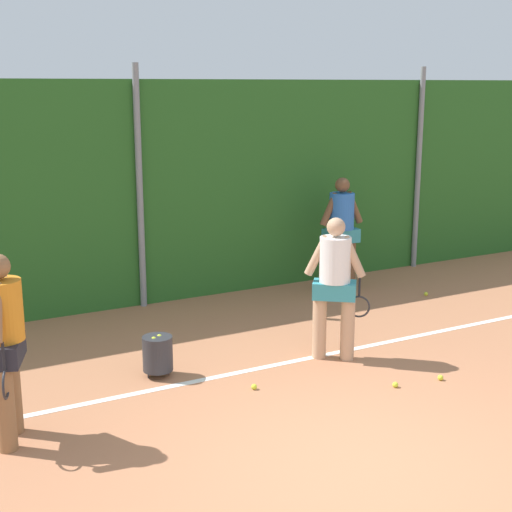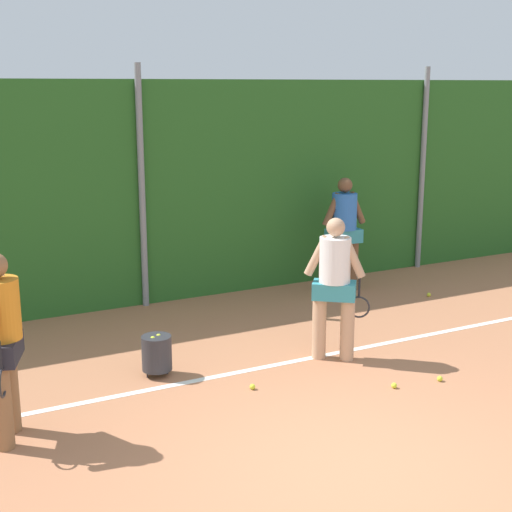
% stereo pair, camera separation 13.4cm
% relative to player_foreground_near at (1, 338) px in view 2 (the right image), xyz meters
% --- Properties ---
extents(ground_plane, '(29.10, 29.10, 0.00)m').
position_rel_player_foreground_near_xyz_m(ground_plane, '(2.67, -0.32, -1.06)').
color(ground_plane, '#B2704C').
extents(hedge_fence_backdrop, '(18.92, 0.25, 3.49)m').
position_rel_player_foreground_near_xyz_m(hedge_fence_backdrop, '(2.67, 3.83, 0.69)').
color(hedge_fence_backdrop, '#286023').
rests_on(hedge_fence_backdrop, ground_plane).
extents(fence_post_center, '(0.10, 0.10, 3.73)m').
position_rel_player_foreground_near_xyz_m(fence_post_center, '(2.67, 3.65, 0.81)').
color(fence_post_center, gray).
rests_on(fence_post_center, ground_plane).
extents(fence_post_right, '(0.10, 0.10, 3.73)m').
position_rel_player_foreground_near_xyz_m(fence_post_right, '(8.12, 3.65, 0.81)').
color(fence_post_right, gray).
rests_on(fence_post_right, ground_plane).
extents(court_baseline_paint, '(13.82, 0.10, 0.01)m').
position_rel_player_foreground_near_xyz_m(court_baseline_paint, '(2.67, 0.49, -1.05)').
color(court_baseline_paint, white).
rests_on(court_baseline_paint, ground_plane).
extents(player_foreground_near, '(0.49, 0.83, 1.89)m').
position_rel_player_foreground_near_xyz_m(player_foreground_near, '(0.00, 0.00, 0.00)').
color(player_foreground_near, '#8C603D').
rests_on(player_foreground_near, ground_plane).
extents(player_midcourt, '(0.71, 0.57, 1.82)m').
position_rel_player_foreground_near_xyz_m(player_midcourt, '(4.03, 0.35, -0.03)').
color(player_midcourt, tan).
rests_on(player_midcourt, ground_plane).
extents(player_backcourt_far, '(0.81, 0.41, 1.93)m').
position_rel_player_foreground_near_xyz_m(player_backcourt_far, '(5.89, 2.90, 0.03)').
color(player_backcourt_far, brown).
rests_on(player_backcourt_far, ground_plane).
extents(ball_hopper, '(0.36, 0.36, 0.51)m').
position_rel_player_foreground_near_xyz_m(ball_hopper, '(1.85, 0.85, -0.77)').
color(ball_hopper, '#2D2D33').
rests_on(ball_hopper, ground_plane).
extents(tennis_ball_0, '(0.07, 0.07, 0.07)m').
position_rel_player_foreground_near_xyz_m(tennis_ball_0, '(6.97, 1.97, -1.02)').
color(tennis_ball_0, '#CCDB33').
rests_on(tennis_ball_0, ground_plane).
extents(tennis_ball_1, '(0.07, 0.07, 0.07)m').
position_rel_player_foreground_near_xyz_m(tennis_ball_1, '(4.75, -0.84, -1.02)').
color(tennis_ball_1, '#CCDB33').
rests_on(tennis_ball_1, ground_plane).
extents(tennis_ball_3, '(0.07, 0.07, 0.07)m').
position_rel_player_foreground_near_xyz_m(tennis_ball_3, '(2.68, -0.04, -1.02)').
color(tennis_ball_3, '#CCDB33').
rests_on(tennis_ball_3, ground_plane).
extents(tennis_ball_6, '(0.07, 0.07, 0.07)m').
position_rel_player_foreground_near_xyz_m(tennis_ball_6, '(4.14, -0.75, -1.02)').
color(tennis_ball_6, '#CCDB33').
rests_on(tennis_ball_6, ground_plane).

